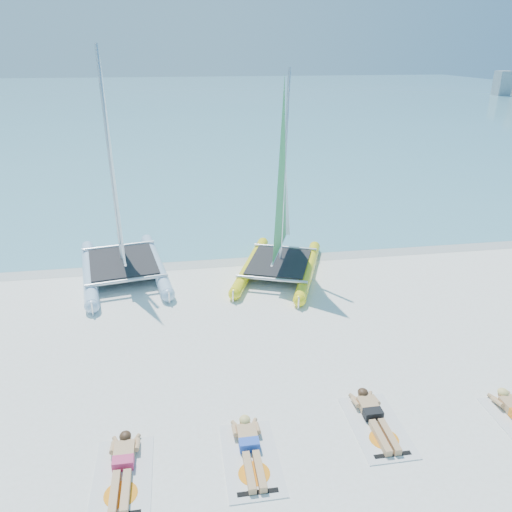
{
  "coord_description": "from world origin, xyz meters",
  "views": [
    {
      "loc": [
        -1.29,
        -10.5,
        6.86
      ],
      "look_at": [
        0.59,
        1.2,
        1.87
      ],
      "focal_mm": 35.0,
      "sensor_mm": 36.0,
      "label": 1
    }
  ],
  "objects_px": {
    "catamaran_yellow": "(282,209)",
    "sunbather_b": "(250,446)",
    "catamaran_blue": "(117,210)",
    "towel_a": "(123,478)",
    "sunbather_a": "(123,465)",
    "towel_c": "(377,427)",
    "sunbather_c": "(374,415)",
    "towel_b": "(251,459)"
  },
  "relations": [
    {
      "from": "catamaran_yellow",
      "to": "sunbather_b",
      "type": "xyz_separation_m",
      "value": [
        -2.26,
        -8.03,
        -1.93
      ]
    },
    {
      "from": "catamaran_yellow",
      "to": "catamaran_blue",
      "type": "bearing_deg",
      "value": -162.97
    },
    {
      "from": "towel_a",
      "to": "sunbather_b",
      "type": "distance_m",
      "value": 2.27
    },
    {
      "from": "catamaran_blue",
      "to": "catamaran_yellow",
      "type": "height_order",
      "value": "catamaran_blue"
    },
    {
      "from": "sunbather_a",
      "to": "sunbather_b",
      "type": "distance_m",
      "value": 2.25
    },
    {
      "from": "catamaran_blue",
      "to": "towel_c",
      "type": "bearing_deg",
      "value": -65.84
    },
    {
      "from": "catamaran_yellow",
      "to": "towel_c",
      "type": "xyz_separation_m",
      "value": [
        0.29,
        -7.8,
        -2.04
      ]
    },
    {
      "from": "catamaran_blue",
      "to": "towel_a",
      "type": "relative_size",
      "value": 3.89
    },
    {
      "from": "towel_c",
      "to": "sunbather_c",
      "type": "relative_size",
      "value": 1.07
    },
    {
      "from": "towel_a",
      "to": "catamaran_yellow",
      "type": "bearing_deg",
      "value": 61.48
    },
    {
      "from": "sunbather_a",
      "to": "sunbather_b",
      "type": "xyz_separation_m",
      "value": [
        2.25,
        0.08,
        0.0
      ]
    },
    {
      "from": "sunbather_a",
      "to": "towel_b",
      "type": "relative_size",
      "value": 0.93
    },
    {
      "from": "sunbather_b",
      "to": "sunbather_c",
      "type": "height_order",
      "value": "same"
    },
    {
      "from": "catamaran_blue",
      "to": "towel_c",
      "type": "distance_m",
      "value": 10.07
    },
    {
      "from": "catamaran_yellow",
      "to": "sunbather_c",
      "type": "bearing_deg",
      "value": -66.71
    },
    {
      "from": "catamaran_blue",
      "to": "sunbather_b",
      "type": "relative_size",
      "value": 4.17
    },
    {
      "from": "towel_a",
      "to": "towel_b",
      "type": "relative_size",
      "value": 1.0
    },
    {
      "from": "sunbather_a",
      "to": "sunbather_c",
      "type": "distance_m",
      "value": 4.83
    },
    {
      "from": "catamaran_blue",
      "to": "towel_a",
      "type": "height_order",
      "value": "catamaran_blue"
    },
    {
      "from": "catamaran_yellow",
      "to": "sunbather_a",
      "type": "height_order",
      "value": "catamaran_yellow"
    },
    {
      "from": "towel_a",
      "to": "sunbather_b",
      "type": "relative_size",
      "value": 1.07
    },
    {
      "from": "sunbather_b",
      "to": "sunbather_c",
      "type": "bearing_deg",
      "value": 9.57
    },
    {
      "from": "sunbather_b",
      "to": "towel_c",
      "type": "xyz_separation_m",
      "value": [
        2.55,
        0.24,
        -0.11
      ]
    },
    {
      "from": "catamaran_blue",
      "to": "sunbather_b",
      "type": "height_order",
      "value": "catamaran_blue"
    },
    {
      "from": "sunbather_a",
      "to": "sunbather_c",
      "type": "xyz_separation_m",
      "value": [
        4.8,
        0.51,
        0.0
      ]
    },
    {
      "from": "catamaran_yellow",
      "to": "towel_a",
      "type": "relative_size",
      "value": 3.51
    },
    {
      "from": "towel_a",
      "to": "towel_c",
      "type": "distance_m",
      "value": 4.83
    },
    {
      "from": "towel_b",
      "to": "towel_c",
      "type": "xyz_separation_m",
      "value": [
        2.55,
        0.43,
        0.0
      ]
    },
    {
      "from": "towel_b",
      "to": "sunbather_c",
      "type": "bearing_deg",
      "value": 13.71
    },
    {
      "from": "towel_a",
      "to": "sunbather_a",
      "type": "height_order",
      "value": "sunbather_a"
    },
    {
      "from": "catamaran_yellow",
      "to": "sunbather_c",
      "type": "xyz_separation_m",
      "value": [
        0.29,
        -7.6,
        -1.93
      ]
    },
    {
      "from": "towel_a",
      "to": "towel_c",
      "type": "relative_size",
      "value": 1.0
    },
    {
      "from": "catamaran_blue",
      "to": "sunbather_b",
      "type": "bearing_deg",
      "value": -80.47
    },
    {
      "from": "towel_a",
      "to": "sunbather_b",
      "type": "xyz_separation_m",
      "value": [
        2.25,
        0.27,
        0.11
      ]
    },
    {
      "from": "towel_a",
      "to": "towel_b",
      "type": "bearing_deg",
      "value": 2.0
    },
    {
      "from": "catamaran_yellow",
      "to": "towel_c",
      "type": "height_order",
      "value": "catamaran_yellow"
    },
    {
      "from": "catamaran_blue",
      "to": "catamaran_yellow",
      "type": "relative_size",
      "value": 1.11
    },
    {
      "from": "catamaran_blue",
      "to": "sunbather_a",
      "type": "height_order",
      "value": "catamaran_blue"
    },
    {
      "from": "sunbather_c",
      "to": "sunbather_b",
      "type": "bearing_deg",
      "value": -170.43
    },
    {
      "from": "catamaran_yellow",
      "to": "sunbather_b",
      "type": "relative_size",
      "value": 3.76
    },
    {
      "from": "catamaran_blue",
      "to": "towel_b",
      "type": "bearing_deg",
      "value": -80.87
    },
    {
      "from": "sunbather_a",
      "to": "towel_c",
      "type": "relative_size",
      "value": 0.93
    }
  ]
}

